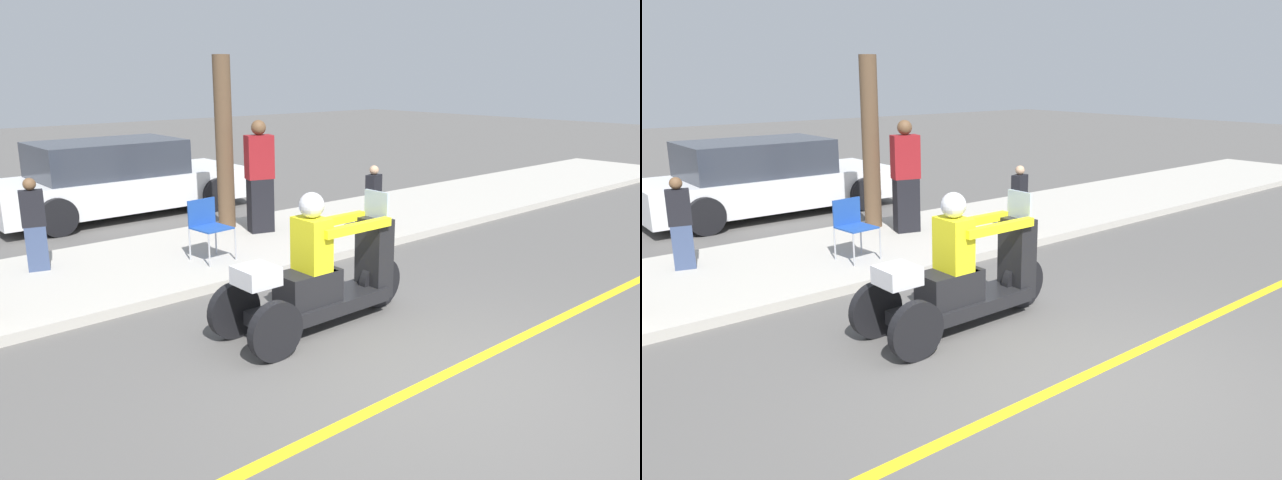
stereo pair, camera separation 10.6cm
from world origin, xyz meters
The scene contains 10 objects.
ground_plane centered at (0.00, 0.00, 0.00)m, with size 60.00×60.00×0.00m, color #565451.
lane_stripe centered at (-0.08, 0.00, 0.00)m, with size 24.00×0.12×0.01m.
sidewalk_strip centered at (0.00, 4.60, 0.06)m, with size 28.00×2.80×0.12m.
motorcycle_trike centered at (-0.07, 1.57, 0.52)m, with size 2.32×0.79×1.46m.
spectator_with_child centered at (-1.80, 5.17, 0.70)m, with size 0.32×0.24×1.21m.
spectator_by_tree centered at (1.57, 4.93, 0.98)m, with size 0.48×0.36×1.78m.
spectator_near_curb centered at (2.79, 3.61, 0.65)m, with size 0.29×0.22×1.10m.
folding_chair_curbside centered at (0.13, 4.16, 0.62)m, with size 0.50×0.50×0.82m.
parked_car_lot_far centered at (0.59, 8.15, 0.67)m, with size 4.68×2.04×1.40m.
tree_trunk centered at (1.34, 5.57, 1.50)m, with size 0.28×0.28×2.76m.
Camera 2 is at (-4.04, -3.15, 2.60)m, focal length 35.00 mm.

